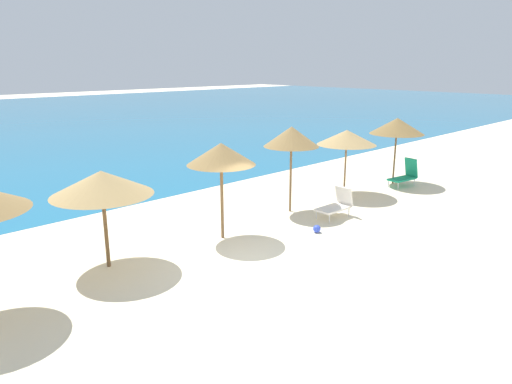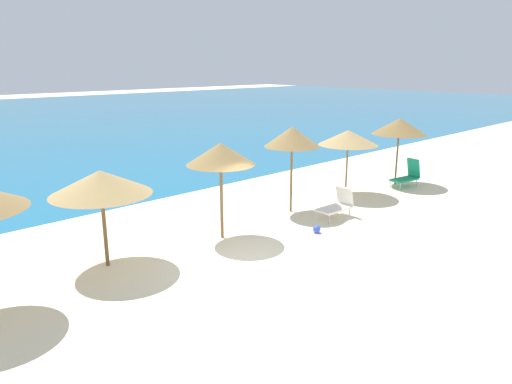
% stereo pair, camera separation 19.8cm
% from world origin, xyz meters
% --- Properties ---
extents(ground_plane, '(160.00, 160.00, 0.00)m').
position_xyz_m(ground_plane, '(0.00, 0.00, 0.00)').
color(ground_plane, beige).
extents(beach_umbrella_2, '(2.55, 2.55, 2.56)m').
position_xyz_m(beach_umbrella_2, '(-2.88, 2.55, 2.24)').
color(beach_umbrella_2, brown).
rests_on(beach_umbrella_2, ground_plane).
extents(beach_umbrella_3, '(2.03, 2.03, 2.91)m').
position_xyz_m(beach_umbrella_3, '(0.63, 2.08, 2.58)').
color(beach_umbrella_3, brown).
rests_on(beach_umbrella_3, ground_plane).
extents(beach_umbrella_4, '(1.93, 1.93, 3.04)m').
position_xyz_m(beach_umbrella_4, '(4.09, 2.43, 2.69)').
color(beach_umbrella_4, brown).
rests_on(beach_umbrella_4, ground_plane).
extents(beach_umbrella_5, '(2.34, 2.34, 2.61)m').
position_xyz_m(beach_umbrella_5, '(7.37, 2.42, 2.32)').
color(beach_umbrella_5, brown).
rests_on(beach_umbrella_5, ground_plane).
extents(beach_umbrella_6, '(2.31, 2.31, 2.88)m').
position_xyz_m(beach_umbrella_6, '(10.43, 1.99, 2.53)').
color(beach_umbrella_6, brown).
rests_on(beach_umbrella_6, ground_plane).
extents(lounge_chair_0, '(1.42, 0.80, 1.18)m').
position_xyz_m(lounge_chair_0, '(10.38, 1.40, 0.49)').
color(lounge_chair_0, '#199972').
rests_on(lounge_chair_0, ground_plane).
extents(lounge_chair_2, '(1.35, 0.70, 1.02)m').
position_xyz_m(lounge_chair_2, '(4.75, 0.88, 0.44)').
color(lounge_chair_2, white).
rests_on(lounge_chair_2, ground_plane).
extents(beach_ball, '(0.25, 0.25, 0.25)m').
position_xyz_m(beach_ball, '(3.02, 0.35, 0.12)').
color(beach_ball, blue).
rests_on(beach_ball, ground_plane).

